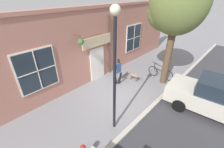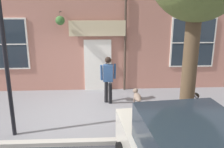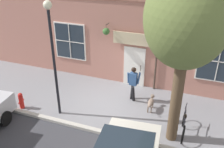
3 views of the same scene
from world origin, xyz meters
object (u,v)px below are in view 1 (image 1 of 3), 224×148
dog_on_leash (133,75)px  parked_car_mid_block (219,98)px  street_lamp (115,59)px  pedestrian_walking (118,69)px  leaning_bicycle (160,72)px  street_tree_by_curb (175,6)px

dog_on_leash → parked_car_mid_block: 4.63m
dog_on_leash → street_lamp: (1.67, -3.66, 2.76)m
pedestrian_walking → leaning_bicycle: pedestrian_walking is taller
dog_on_leash → pedestrian_walking: bearing=-115.9°
dog_on_leash → parked_car_mid_block: parked_car_mid_block is taller
pedestrian_walking → dog_on_leash: (0.48, 0.98, -0.64)m
street_tree_by_curb → street_lamp: street_tree_by_curb is taller
dog_on_leash → street_tree_by_curb: 4.47m
pedestrian_walking → street_lamp: size_ratio=0.35×
pedestrian_walking → street_tree_by_curb: street_tree_by_curb is taller
dog_on_leash → street_lamp: bearing=-65.5°
leaning_bicycle → dog_on_leash: bearing=-125.9°
dog_on_leash → street_tree_by_curb: (1.42, 1.16, 4.08)m
dog_on_leash → street_tree_by_curb: bearing=39.3°
dog_on_leash → parked_car_mid_block: (4.60, 0.17, 0.48)m
dog_on_leash → leaning_bicycle: size_ratio=0.62×
street_tree_by_curb → parked_car_mid_block: 4.90m
street_tree_by_curb → leaning_bicycle: bearing=129.8°
leaning_bicycle → parked_car_mid_block: parked_car_mid_block is taller
leaning_bicycle → parked_car_mid_block: 3.78m
street_tree_by_curb → leaning_bicycle: 4.12m
dog_on_leash → leaning_bicycle: 1.90m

